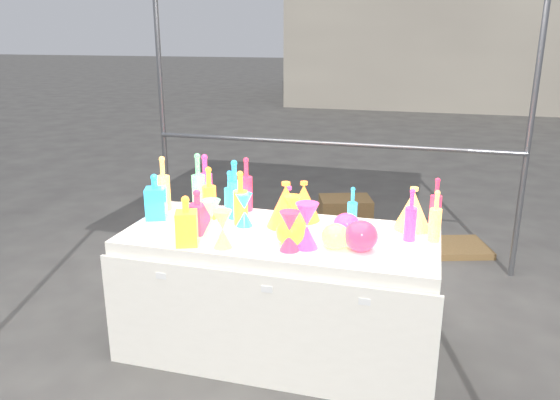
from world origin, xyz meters
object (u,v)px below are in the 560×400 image
(decanter_0, at_px, (186,221))
(globe_0, at_px, (291,234))
(display_table, at_px, (280,292))
(bottle_0, at_px, (209,193))
(hourglass_0, at_px, (289,231))
(cardboard_box_closed, at_px, (345,215))
(lampshade_0, at_px, (286,204))

(decanter_0, xyz_separation_m, globe_0, (0.55, 0.14, -0.07))
(display_table, relative_size, bottle_0, 5.55)
(display_table, distance_m, bottle_0, 0.75)
(hourglass_0, bearing_deg, bottle_0, 148.58)
(hourglass_0, bearing_deg, cardboard_box_closed, 91.48)
(cardboard_box_closed, xyz_separation_m, decanter_0, (-0.50, -2.43, 0.71))
(globe_0, xyz_separation_m, lampshade_0, (-0.11, 0.30, 0.07))
(hourglass_0, relative_size, globe_0, 1.28)
(cardboard_box_closed, height_order, globe_0, globe_0)
(display_table, height_order, globe_0, globe_0)
(display_table, distance_m, lampshade_0, 0.53)
(cardboard_box_closed, distance_m, bottle_0, 2.19)
(decanter_0, bearing_deg, bottle_0, 75.63)
(decanter_0, bearing_deg, hourglass_0, -13.63)
(globe_0, bearing_deg, bottle_0, 153.24)
(display_table, relative_size, globe_0, 10.89)
(display_table, bearing_deg, hourglass_0, -62.59)
(bottle_0, bearing_deg, globe_0, -26.76)
(bottle_0, bearing_deg, lampshade_0, -0.78)
(cardboard_box_closed, bearing_deg, hourglass_0, -106.79)
(display_table, distance_m, decanter_0, 0.74)
(bottle_0, distance_m, hourglass_0, 0.72)
(lampshade_0, bearing_deg, globe_0, -69.64)
(cardboard_box_closed, distance_m, lampshade_0, 2.12)
(globe_0, relative_size, lampshade_0, 0.62)
(globe_0, bearing_deg, decanter_0, -165.60)
(cardboard_box_closed, relative_size, bottle_0, 1.45)
(display_table, bearing_deg, cardboard_box_closed, 88.44)
(bottle_0, distance_m, globe_0, 0.68)
(hourglass_0, xyz_separation_m, globe_0, (-0.01, 0.07, -0.04))
(decanter_0, relative_size, lampshade_0, 1.02)
(lampshade_0, bearing_deg, cardboard_box_closed, 88.10)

